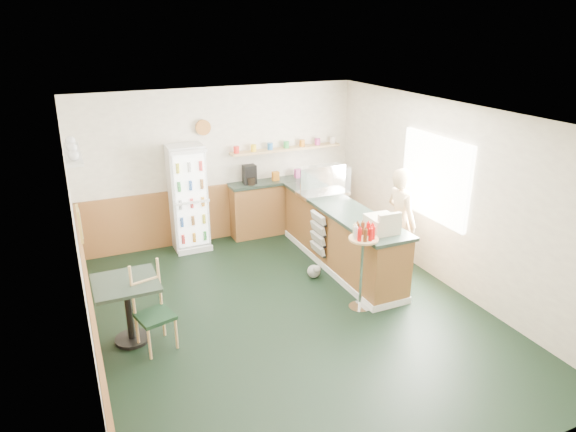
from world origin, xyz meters
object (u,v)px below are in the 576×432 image
drinks_fridge (189,198)px  cash_register (382,224)px  display_case (323,181)px  cafe_chair (153,303)px  shopkeeper (400,222)px  condiment_stand (363,252)px  cafe_table (128,299)px

drinks_fridge → cash_register: 3.44m
display_case → cafe_chair: (-3.13, -1.62, -0.68)m
drinks_fridge → cafe_chair: (-1.10, -2.65, -0.35)m
cafe_chair → shopkeeper: bearing=-8.8°
display_case → condiment_stand: display_case is taller
condiment_stand → cafe_table: condiment_stand is taller
drinks_fridge → cash_register: (2.03, -2.77, 0.21)m
display_case → cafe_chair: bearing=-152.7°
cafe_table → drinks_fridge: bearing=60.9°
drinks_fridge → cafe_table: (-1.37, -2.47, -0.33)m
cash_register → cafe_chair: (-3.13, 0.12, -0.56)m
condiment_stand → cafe_table: 3.05m
drinks_fridge → shopkeeper: size_ratio=1.07×
display_case → shopkeeper: 1.46m
cash_register → shopkeeper: bearing=39.1°
cafe_table → condiment_stand: bearing=-9.1°
shopkeeper → cafe_chair: shopkeeper is taller
cash_register → condiment_stand: 0.52m
condiment_stand → cafe_chair: 2.76m
display_case → cafe_chair: 3.59m
cash_register → display_case: bearing=92.8°
cafe_table → display_case: bearing=22.9°
shopkeeper → drinks_fridge: bearing=49.9°
display_case → drinks_fridge: bearing=153.1°
drinks_fridge → cafe_chair: drinks_fridge is taller
cafe_table → cafe_chair: (0.27, -0.18, -0.02)m
cash_register → shopkeeper: (0.70, 0.51, -0.27)m
display_case → cafe_table: (-3.40, -1.44, -0.66)m
display_case → shopkeeper: size_ratio=0.48×
condiment_stand → drinks_fridge: bearing=118.9°
drinks_fridge → condiment_stand: bearing=-61.1°
drinks_fridge → shopkeeper: bearing=-39.5°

